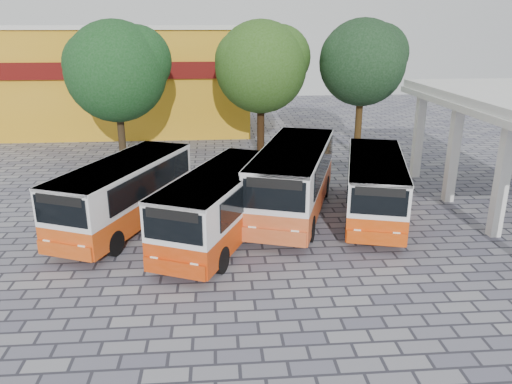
{
  "coord_description": "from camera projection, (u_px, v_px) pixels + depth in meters",
  "views": [
    {
      "loc": [
        -3.56,
        -16.49,
        8.38
      ],
      "look_at": [
        -1.93,
        3.85,
        1.5
      ],
      "focal_mm": 35.0,
      "sensor_mm": 36.0,
      "label": 1
    }
  ],
  "objects": [
    {
      "name": "tree_left",
      "position": [
        117.0,
        68.0,
        30.14
      ],
      "size": [
        6.41,
        6.1,
        8.71
      ],
      "color": "#362818",
      "rests_on": "ground"
    },
    {
      "name": "ground",
      "position": [
        316.0,
        262.0,
        18.52
      ],
      "size": [
        90.0,
        90.0,
        0.0
      ],
      "primitive_type": "plane",
      "color": "#59586A",
      "rests_on": "ground"
    },
    {
      "name": "shophouse_block",
      "position": [
        125.0,
        78.0,
        40.9
      ],
      "size": [
        20.4,
        10.4,
        8.3
      ],
      "color": "orange",
      "rests_on": "ground"
    },
    {
      "name": "bus_far_left",
      "position": [
        124.0,
        191.0,
        21.16
      ],
      "size": [
        5.34,
        8.6,
        2.89
      ],
      "rotation": [
        0.0,
        0.0,
        -0.4
      ],
      "color": "#D0470E",
      "rests_on": "ground"
    },
    {
      "name": "bus_centre_right",
      "position": [
        293.0,
        176.0,
        22.58
      ],
      "size": [
        5.29,
        9.39,
        3.18
      ],
      "rotation": [
        0.0,
        0.0,
        -0.32
      ],
      "color": "#C95324",
      "rests_on": "ground"
    },
    {
      "name": "tree_right",
      "position": [
        364.0,
        60.0,
        31.65
      ],
      "size": [
        5.75,
        5.48,
        8.81
      ],
      "color": "#442D12",
      "rests_on": "ground"
    },
    {
      "name": "bus_far_right",
      "position": [
        375.0,
        184.0,
        22.26
      ],
      "size": [
        4.33,
        8.22,
        2.8
      ],
      "rotation": [
        0.0,
        0.0,
        -0.27
      ],
      "color": "#CF4007",
      "rests_on": "ground"
    },
    {
      "name": "tree_middle",
      "position": [
        262.0,
        64.0,
        32.04
      ],
      "size": [
        6.2,
        5.91,
        8.72
      ],
      "color": "black",
      "rests_on": "ground"
    },
    {
      "name": "bus_centre_left",
      "position": [
        221.0,
        202.0,
        19.83
      ],
      "size": [
        5.38,
        8.54,
        2.87
      ],
      "rotation": [
        0.0,
        0.0,
        -0.41
      ],
      "color": "#C03607",
      "rests_on": "ground"
    }
  ]
}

